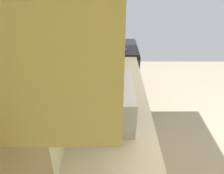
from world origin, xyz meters
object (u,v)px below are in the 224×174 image
kettle (115,64)px  microwave (109,102)px  bowl (115,82)px  oven_range (114,76)px

kettle → microwave: bearing=176.3°
microwave → bowl: bearing=-6.2°
bowl → kettle: bearing=0.0°
oven_range → kettle: oven_range is taller
microwave → bowl: 0.51m
oven_range → microwave: (-1.58, 0.05, 0.58)m
microwave → kettle: 0.83m
bowl → microwave: bearing=173.8°
oven_range → microwave: bearing=178.2°
microwave → oven_range: bearing=-1.8°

